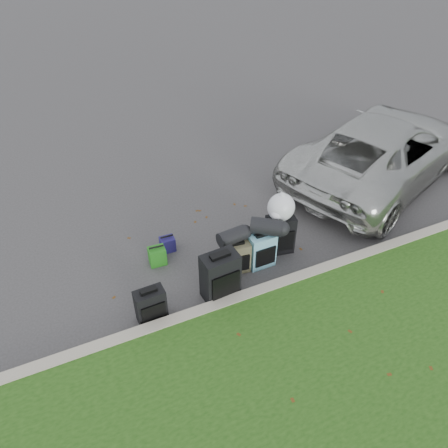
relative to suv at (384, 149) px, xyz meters
name	(u,v)px	position (x,y,z in m)	size (l,w,h in m)	color
ground	(234,255)	(-3.83, -0.95, -0.68)	(120.00, 120.00, 0.00)	#383535
curb	(263,291)	(-3.83, -1.95, -0.60)	(120.00, 0.18, 0.15)	#9E937F
suv	(384,149)	(0.00, 0.00, 0.00)	(2.25, 4.88, 1.35)	#B7B7B2
suitcase_small_black	(151,305)	(-5.49, -1.68, -0.41)	(0.42, 0.23, 0.53)	black
suitcase_large_black_left	(220,276)	(-4.41, -1.68, -0.29)	(0.54, 0.32, 0.78)	black
suitcase_olive	(237,257)	(-3.95, -1.29, -0.41)	(0.40, 0.25, 0.54)	#47432D
suitcase_teal	(261,250)	(-3.54, -1.34, -0.37)	(0.43, 0.25, 0.61)	#5790A8
suitcase_large_black_right	(280,234)	(-3.09, -1.16, -0.33)	(0.46, 0.28, 0.69)	black
tote_green	(157,256)	(-5.06, -0.61, -0.52)	(0.27, 0.22, 0.31)	#22771A
tote_navy	(168,244)	(-4.81, -0.37, -0.55)	(0.24, 0.19, 0.26)	#1E1856
duffel_left	(232,236)	(-4.00, -1.23, -0.01)	(0.24, 0.24, 0.45)	black
duffel_right	(266,227)	(-3.46, -1.32, 0.07)	(0.27, 0.27, 0.48)	black
trash_bag	(281,207)	(-3.12, -1.16, 0.24)	(0.44, 0.44, 0.44)	white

